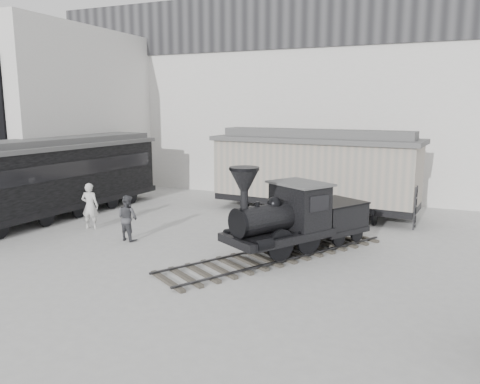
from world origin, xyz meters
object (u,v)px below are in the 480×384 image
at_px(locomotive, 293,221).
at_px(boxcar, 314,170).
at_px(passenger_coach, 53,178).
at_px(visitor_b, 128,218).
at_px(visitor_a, 90,206).

xyz_separation_m(locomotive, boxcar, (-0.87, 6.39, 0.94)).
distance_m(boxcar, passenger_coach, 11.89).
xyz_separation_m(boxcar, visitor_b, (-5.30, -7.24, -1.20)).
bearing_deg(visitor_a, locomotive, 163.42).
bearing_deg(visitor_a, boxcar, -157.16).
distance_m(visitor_a, visitor_b, 2.57).
height_order(locomotive, boxcar, boxcar).
height_order(boxcar, visitor_b, boxcar).
bearing_deg(passenger_coach, visitor_a, -14.53).
distance_m(locomotive, visitor_b, 6.23).
distance_m(boxcar, visitor_b, 9.05).
bearing_deg(visitor_b, locomotive, -160.64).
bearing_deg(passenger_coach, boxcar, 32.01).
relative_size(boxcar, visitor_a, 5.16).
relative_size(locomotive, visitor_a, 4.35).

